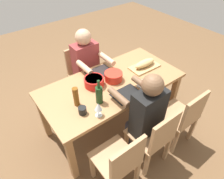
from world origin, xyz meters
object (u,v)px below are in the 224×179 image
(wine_glass, at_px, (98,107))
(chair_far_center, at_px, (155,136))
(beer_bottle, at_px, (76,97))
(diner_near_center, at_px, (87,65))
(bread_loaf, at_px, (145,63))
(chair_far_right, at_px, (120,162))
(serving_bowl_pasta, at_px, (94,81))
(cutting_board, at_px, (144,67))
(napkin_stack, at_px, (145,86))
(dining_table, at_px, (112,88))
(chair_far_left, at_px, (183,116))
(wine_bottle, at_px, (99,94))
(cup_far_right, at_px, (82,110))
(diner_far_center, at_px, (145,112))
(serving_bowl_salad, at_px, (113,76))
(chair_near_center, at_px, (82,71))

(wine_glass, bearing_deg, chair_far_center, 136.11)
(beer_bottle, bearing_deg, diner_near_center, -129.28)
(bread_loaf, bearing_deg, chair_far_right, 36.27)
(chair_far_right, height_order, serving_bowl_pasta, chair_far_right)
(cutting_board, xyz_separation_m, napkin_stack, (0.28, 0.29, 0.00))
(cutting_board, bearing_deg, bread_loaf, 0.00)
(bread_loaf, bearing_deg, dining_table, -0.59)
(chair_far_left, distance_m, chair_far_center, 0.48)
(diner_near_center, distance_m, wine_bottle, 0.82)
(dining_table, xyz_separation_m, cup_far_right, (0.54, 0.22, 0.13))
(diner_far_center, height_order, bread_loaf, diner_far_center)
(diner_far_center, relative_size, napkin_stack, 8.57)
(diner_far_center, distance_m, serving_bowl_salad, 0.61)
(diner_near_center, distance_m, diner_far_center, 1.13)
(cup_far_right, bearing_deg, bread_loaf, -168.84)
(serving_bowl_salad, distance_m, bread_loaf, 0.49)
(diner_near_center, height_order, napkin_stack, diner_near_center)
(chair_far_center, xyz_separation_m, diner_far_center, (-0.00, -0.18, 0.21))
(dining_table, bearing_deg, cup_far_right, 22.00)
(chair_near_center, relative_size, bread_loaf, 2.66)
(serving_bowl_salad, bearing_deg, wine_bottle, 31.33)
(cutting_board, bearing_deg, cup_far_right, 11.16)
(chair_far_left, relative_size, chair_near_center, 1.00)
(diner_near_center, xyz_separation_m, diner_far_center, (-0.00, 1.13, 0.00))
(chair_far_center, relative_size, cup_far_right, 10.28)
(dining_table, xyz_separation_m, chair_near_center, (0.00, -0.75, -0.17))
(serving_bowl_pasta, bearing_deg, wine_glass, 61.82)
(wine_glass, bearing_deg, chair_near_center, -111.38)
(serving_bowl_salad, bearing_deg, chair_near_center, -86.19)
(dining_table, height_order, napkin_stack, napkin_stack)
(diner_near_center, height_order, serving_bowl_salad, diner_near_center)
(serving_bowl_pasta, height_order, bread_loaf, bread_loaf)
(serving_bowl_salad, relative_size, cup_far_right, 2.63)
(cup_far_right, height_order, napkin_stack, cup_far_right)
(wine_glass, bearing_deg, wine_bottle, -126.86)
(chair_far_left, relative_size, cup_far_right, 10.28)
(chair_far_center, relative_size, cutting_board, 2.12)
(dining_table, bearing_deg, wine_glass, 38.53)
(chair_near_center, relative_size, serving_bowl_salad, 3.91)
(wine_glass, bearing_deg, serving_bowl_pasta, -118.18)
(chair_far_left, bearing_deg, beer_bottle, -34.21)
(cutting_board, xyz_separation_m, beer_bottle, (1.06, 0.07, 0.10))
(diner_near_center, height_order, beer_bottle, diner_near_center)
(chair_far_right, bearing_deg, diner_near_center, -109.92)
(wine_glass, bearing_deg, dining_table, -141.47)
(wine_glass, height_order, cup_far_right, wine_glass)
(serving_bowl_salad, relative_size, wine_glass, 1.31)
(cutting_board, bearing_deg, wine_bottle, 11.97)
(cup_far_right, bearing_deg, napkin_stack, 174.31)
(dining_table, height_order, wine_glass, wine_glass)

